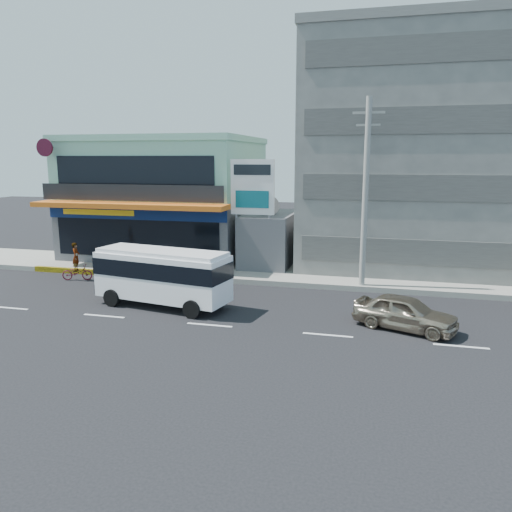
{
  "coord_description": "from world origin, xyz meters",
  "views": [
    {
      "loc": [
        6.87,
        -19.08,
        6.96
      ],
      "look_at": [
        0.93,
        4.38,
        2.2
      ],
      "focal_mm": 35.0,
      "sensor_mm": 36.0,
      "label": 1
    }
  ],
  "objects_px": {
    "minibus": "(162,273)",
    "sedan": "(405,313)",
    "utility_pole_near": "(365,194)",
    "motorcycle_rider": "(77,268)",
    "concrete_building": "(435,157)",
    "billboard": "(253,194)",
    "satellite_dish": "(268,214)",
    "shop_building": "(168,200)"
  },
  "relations": [
    {
      "from": "concrete_building",
      "to": "utility_pole_near",
      "type": "relative_size",
      "value": 1.6
    },
    {
      "from": "concrete_building",
      "to": "satellite_dish",
      "type": "distance_m",
      "value": 11.3
    },
    {
      "from": "motorcycle_rider",
      "to": "concrete_building",
      "type": "bearing_deg",
      "value": 24.89
    },
    {
      "from": "satellite_dish",
      "to": "concrete_building",
      "type": "bearing_deg",
      "value": 21.8
    },
    {
      "from": "billboard",
      "to": "sedan",
      "type": "xyz_separation_m",
      "value": [
        8.5,
        -7.7,
        -4.21
      ]
    },
    {
      "from": "satellite_dish",
      "to": "utility_pole_near",
      "type": "bearing_deg",
      "value": -30.96
    },
    {
      "from": "shop_building",
      "to": "satellite_dish",
      "type": "bearing_deg",
      "value": -20.21
    },
    {
      "from": "utility_pole_near",
      "to": "minibus",
      "type": "height_order",
      "value": "utility_pole_near"
    },
    {
      "from": "concrete_building",
      "to": "minibus",
      "type": "bearing_deg",
      "value": -135.27
    },
    {
      "from": "concrete_building",
      "to": "billboard",
      "type": "height_order",
      "value": "concrete_building"
    },
    {
      "from": "shop_building",
      "to": "minibus",
      "type": "distance_m",
      "value": 13.08
    },
    {
      "from": "utility_pole_near",
      "to": "sedan",
      "type": "distance_m",
      "value": 7.65
    },
    {
      "from": "concrete_building",
      "to": "minibus",
      "type": "height_order",
      "value": "concrete_building"
    },
    {
      "from": "sedan",
      "to": "concrete_building",
      "type": "bearing_deg",
      "value": 12.5
    },
    {
      "from": "utility_pole_near",
      "to": "minibus",
      "type": "distance_m",
      "value": 11.08
    },
    {
      "from": "utility_pole_near",
      "to": "sedan",
      "type": "height_order",
      "value": "utility_pole_near"
    },
    {
      "from": "concrete_building",
      "to": "minibus",
      "type": "relative_size",
      "value": 2.36
    },
    {
      "from": "billboard",
      "to": "utility_pole_near",
      "type": "bearing_deg",
      "value": -15.48
    },
    {
      "from": "utility_pole_near",
      "to": "shop_building",
      "type": "bearing_deg",
      "value": 154.94
    },
    {
      "from": "shop_building",
      "to": "sedan",
      "type": "bearing_deg",
      "value": -37.88
    },
    {
      "from": "billboard",
      "to": "minibus",
      "type": "relative_size",
      "value": 1.02
    },
    {
      "from": "minibus",
      "to": "sedan",
      "type": "distance_m",
      "value": 11.11
    },
    {
      "from": "minibus",
      "to": "satellite_dish",
      "type": "bearing_deg",
      "value": 71.11
    },
    {
      "from": "billboard",
      "to": "shop_building",
      "type": "bearing_deg",
      "value": 147.68
    },
    {
      "from": "satellite_dish",
      "to": "minibus",
      "type": "distance_m",
      "value": 9.64
    },
    {
      "from": "billboard",
      "to": "motorcycle_rider",
      "type": "distance_m",
      "value": 11.06
    },
    {
      "from": "utility_pole_near",
      "to": "sedan",
      "type": "bearing_deg",
      "value": -71.3
    },
    {
      "from": "concrete_building",
      "to": "billboard",
      "type": "bearing_deg",
      "value": -151.08
    },
    {
      "from": "utility_pole_near",
      "to": "minibus",
      "type": "relative_size",
      "value": 1.47
    },
    {
      "from": "shop_building",
      "to": "utility_pole_near",
      "type": "relative_size",
      "value": 1.24
    },
    {
      "from": "sedan",
      "to": "motorcycle_rider",
      "type": "relative_size",
      "value": 1.91
    },
    {
      "from": "shop_building",
      "to": "utility_pole_near",
      "type": "height_order",
      "value": "utility_pole_near"
    },
    {
      "from": "billboard",
      "to": "minibus",
      "type": "xyz_separation_m",
      "value": [
        -2.56,
        -7.13,
        -3.3
      ]
    },
    {
      "from": "utility_pole_near",
      "to": "motorcycle_rider",
      "type": "distance_m",
      "value": 16.79
    },
    {
      "from": "satellite_dish",
      "to": "motorcycle_rider",
      "type": "bearing_deg",
      "value": -152.19
    },
    {
      "from": "shop_building",
      "to": "billboard",
      "type": "distance_m",
      "value": 8.92
    },
    {
      "from": "satellite_dish",
      "to": "minibus",
      "type": "relative_size",
      "value": 0.22
    },
    {
      "from": "satellite_dish",
      "to": "utility_pole_near",
      "type": "relative_size",
      "value": 0.15
    },
    {
      "from": "utility_pole_near",
      "to": "concrete_building",
      "type": "bearing_deg",
      "value": 62.24
    },
    {
      "from": "billboard",
      "to": "sedan",
      "type": "relative_size",
      "value": 1.64
    },
    {
      "from": "shop_building",
      "to": "minibus",
      "type": "height_order",
      "value": "shop_building"
    },
    {
      "from": "concrete_building",
      "to": "sedan",
      "type": "height_order",
      "value": "concrete_building"
    }
  ]
}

